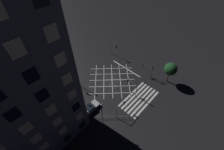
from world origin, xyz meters
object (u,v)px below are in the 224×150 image
(traffic_light_sw_main, at_px, (121,107))
(traffic_light_nw_cross, at_px, (72,77))
(street_lamp_west, at_px, (59,60))
(traffic_light_se_main, at_px, (152,70))
(street_lamp_east, at_px, (59,77))
(street_lamp_far, at_px, (102,112))
(waiting_car, at_px, (90,108))
(traffic_light_se_cross, at_px, (146,68))
(street_tree_near, at_px, (171,69))
(traffic_light_median_south, at_px, (132,85))
(traffic_light_ne_cross, at_px, (114,47))

(traffic_light_sw_main, bearing_deg, traffic_light_nw_cross, 99.05)
(traffic_light_nw_cross, distance_m, street_lamp_west, 5.19)
(traffic_light_se_main, distance_m, traffic_light_nw_cross, 20.76)
(street_lamp_east, bearing_deg, street_lamp_west, 55.73)
(street_lamp_far, distance_m, waiting_car, 6.19)
(traffic_light_se_cross, bearing_deg, street_tree_near, -155.83)
(traffic_light_median_south, relative_size, street_lamp_east, 0.51)
(traffic_light_sw_main, height_order, street_lamp_east, street_lamp_east)
(traffic_light_sw_main, relative_size, traffic_light_ne_cross, 0.76)
(street_tree_near, bearing_deg, traffic_light_sw_main, 169.97)
(street_lamp_west, bearing_deg, traffic_light_se_main, -47.07)
(street_lamp_far, xyz_separation_m, waiting_car, (0.41, 4.51, -4.21))
(traffic_light_se_cross, relative_size, street_lamp_far, 0.52)
(traffic_light_nw_cross, xyz_separation_m, street_tree_near, (17.79, -16.98, 1.36))
(traffic_light_ne_cross, distance_m, street_lamp_west, 16.65)
(street_tree_near, bearing_deg, street_lamp_east, 141.26)
(street_lamp_far, bearing_deg, traffic_light_median_south, 2.71)
(street_tree_near, bearing_deg, street_lamp_far, 169.11)
(traffic_light_se_cross, xyz_separation_m, waiting_car, (-17.22, 3.06, -2.29))
(traffic_light_sw_main, height_order, street_lamp_west, street_lamp_west)
(traffic_light_ne_cross, bearing_deg, waiting_car, -62.62)
(street_lamp_east, xyz_separation_m, street_lamp_west, (3.02, 4.43, 0.59))
(traffic_light_ne_cross, bearing_deg, street_lamp_west, -102.42)
(traffic_light_se_main, height_order, street_lamp_far, street_lamp_far)
(traffic_light_se_main, bearing_deg, street_lamp_far, 0.00)
(traffic_light_se_cross, xyz_separation_m, street_lamp_east, (-18.43, 11.39, 2.72))
(traffic_light_se_main, xyz_separation_m, traffic_light_ne_cross, (-0.05, 13.75, 0.47))
(street_tree_near, xyz_separation_m, waiting_car, (-19.60, 8.36, -3.83))
(traffic_light_median_south, bearing_deg, street_lamp_west, 25.26)
(traffic_light_nw_cross, bearing_deg, street_lamp_far, -9.59)
(traffic_light_se_cross, bearing_deg, traffic_light_ne_cross, -2.86)
(traffic_light_ne_cross, bearing_deg, traffic_light_median_south, -31.39)
(traffic_light_median_south, distance_m, street_lamp_east, 16.67)
(street_lamp_west, relative_size, street_tree_near, 1.64)
(traffic_light_nw_cross, bearing_deg, traffic_light_sw_main, 9.05)
(traffic_light_sw_main, distance_m, street_lamp_far, 5.15)
(traffic_light_se_cross, height_order, traffic_light_ne_cross, traffic_light_ne_cross)
(traffic_light_sw_main, xyz_separation_m, traffic_light_median_south, (5.67, 1.58, 0.82))
(traffic_light_ne_cross, relative_size, street_lamp_far, 0.61)
(street_tree_near, bearing_deg, waiting_car, 156.90)
(traffic_light_ne_cross, bearing_deg, street_lamp_east, -87.28)
(traffic_light_median_south, bearing_deg, traffic_light_nw_cross, 32.09)
(traffic_light_se_cross, relative_size, street_tree_near, 0.64)
(street_lamp_east, bearing_deg, traffic_light_se_cross, -31.72)
(traffic_light_se_cross, xyz_separation_m, traffic_light_ne_cross, (0.61, 12.30, 0.46))
(traffic_light_ne_cross, distance_m, street_lamp_far, 22.89)
(traffic_light_ne_cross, bearing_deg, street_lamp_far, -53.00)
(traffic_light_se_main, distance_m, street_lamp_east, 23.17)
(traffic_light_nw_cross, relative_size, traffic_light_se_cross, 1.07)
(traffic_light_sw_main, xyz_separation_m, street_lamp_east, (-5.28, 13.95, 3.07))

